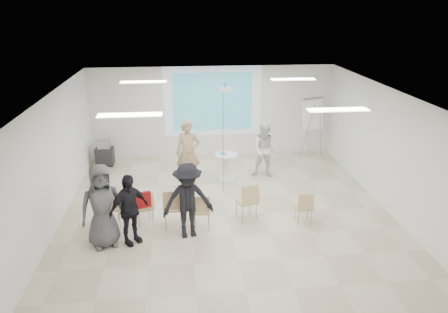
{
  "coord_description": "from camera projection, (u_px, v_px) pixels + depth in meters",
  "views": [
    {
      "loc": [
        -1.07,
        -9.55,
        4.99
      ],
      "look_at": [
        0.0,
        0.8,
        1.25
      ],
      "focal_mm": 35.0,
      "sensor_mm": 36.0,
      "label": 1
    }
  ],
  "objects": [
    {
      "name": "player_right",
      "position": [
        266.0,
        147.0,
        12.8
      ],
      "size": [
        1.03,
        0.91,
        1.83
      ],
      "primitive_type": "imported",
      "rotation": [
        0.0,
        0.0,
        -0.26
      ],
      "color": "white",
      "rests_on": "floor"
    },
    {
      "name": "fluor_panel_nw",
      "position": [
        143.0,
        82.0,
        11.4
      ],
      "size": [
        1.2,
        0.3,
        0.02
      ],
      "primitive_type": "cube",
      "color": "white",
      "rests_on": "ceiling"
    },
    {
      "name": "chair_far_left",
      "position": [
        111.0,
        206.0,
        10.03
      ],
      "size": [
        0.5,
        0.53,
        0.88
      ],
      "rotation": [
        0.0,
        0.0,
        0.24
      ],
      "color": "tan",
      "rests_on": "floor"
    },
    {
      "name": "chair_right_far",
      "position": [
        304.0,
        206.0,
        10.16
      ],
      "size": [
        0.38,
        0.41,
        0.8
      ],
      "rotation": [
        0.0,
        0.0,
        -0.03
      ],
      "color": "tan",
      "rests_on": "floor"
    },
    {
      "name": "projection_image",
      "position": [
        213.0,
        102.0,
        14.28
      ],
      "size": [
        2.6,
        0.01,
        1.9
      ],
      "primitive_type": "cube",
      "color": "teal",
      "rests_on": "wall_back"
    },
    {
      "name": "audience_mid",
      "position": [
        188.0,
        196.0,
        9.47
      ],
      "size": [
        1.36,
        0.89,
        1.96
      ],
      "primitive_type": "imported",
      "rotation": [
        0.0,
        0.0,
        0.17
      ],
      "color": "black",
      "rests_on": "floor"
    },
    {
      "name": "player_left",
      "position": [
        188.0,
        149.0,
        12.2
      ],
      "size": [
        0.78,
        0.53,
        2.13
      ],
      "primitive_type": "imported",
      "rotation": [
        0.0,
        0.0,
        -0.0
      ],
      "color": "tan",
      "rests_on": "floor"
    },
    {
      "name": "chair_left_mid",
      "position": [
        144.0,
        206.0,
        10.09
      ],
      "size": [
        0.51,
        0.53,
        0.85
      ],
      "rotation": [
        0.0,
        0.0,
        0.33
      ],
      "color": "tan",
      "rests_on": "floor"
    },
    {
      "name": "audience_left",
      "position": [
        129.0,
        205.0,
        9.22
      ],
      "size": [
        1.22,
        1.16,
        1.82
      ],
      "primitive_type": "imported",
      "rotation": [
        0.0,
        0.0,
        0.67
      ],
      "color": "black",
      "rests_on": "floor"
    },
    {
      "name": "wall_right",
      "position": [
        393.0,
        152.0,
        10.61
      ],
      "size": [
        0.1,
        9.0,
        3.0
      ],
      "primitive_type": "cube",
      "color": "silver",
      "rests_on": "floor"
    },
    {
      "name": "controller_left",
      "position": [
        194.0,
        134.0,
        12.33
      ],
      "size": [
        0.04,
        0.12,
        0.04
      ],
      "primitive_type": "cube",
      "rotation": [
        0.0,
        0.0,
        -0.0
      ],
      "color": "white",
      "rests_on": "player_left"
    },
    {
      "name": "wall_left",
      "position": [
        49.0,
        164.0,
        9.83
      ],
      "size": [
        0.1,
        9.0,
        3.0
      ],
      "primitive_type": "cube",
      "color": "silver",
      "rests_on": "floor"
    },
    {
      "name": "audience_outer",
      "position": [
        101.0,
        201.0,
        9.09
      ],
      "size": [
        1.17,
        0.96,
        2.07
      ],
      "primitive_type": "imported",
      "rotation": [
        0.0,
        0.0,
        0.33
      ],
      "color": "#515055",
      "rests_on": "floor"
    },
    {
      "name": "projection_halo",
      "position": [
        213.0,
        102.0,
        14.3
      ],
      "size": [
        3.2,
        0.01,
        2.3
      ],
      "primitive_type": "cube",
      "color": "silver",
      "rests_on": "wall_back"
    },
    {
      "name": "chair_right_inner",
      "position": [
        248.0,
        199.0,
        10.28
      ],
      "size": [
        0.56,
        0.58,
        0.95
      ],
      "rotation": [
        0.0,
        0.0,
        0.29
      ],
      "color": "tan",
      "rests_on": "floor"
    },
    {
      "name": "fluor_panel_se",
      "position": [
        338.0,
        110.0,
        8.51
      ],
      "size": [
        1.2,
        0.3,
        0.02
      ],
      "primitive_type": "cube",
      "color": "white",
      "rests_on": "ceiling"
    },
    {
      "name": "fluor_panel_sw",
      "position": [
        130.0,
        115.0,
        8.12
      ],
      "size": [
        1.2,
        0.3,
        0.02
      ],
      "primitive_type": "cube",
      "color": "white",
      "rests_on": "ceiling"
    },
    {
      "name": "flipchart_easel",
      "position": [
        313.0,
        114.0,
        14.12
      ],
      "size": [
        0.85,
        0.67,
        2.05
      ],
      "rotation": [
        0.0,
        0.0,
        0.3
      ],
      "color": "gray",
      "rests_on": "floor"
    },
    {
      "name": "ceiling",
      "position": [
        228.0,
        92.0,
        9.69
      ],
      "size": [
        8.0,
        9.0,
        0.1
      ],
      "primitive_type": "cube",
      "color": "white",
      "rests_on": "wall_back"
    },
    {
      "name": "wall_back",
      "position": [
        212.0,
        111.0,
        14.48
      ],
      "size": [
        8.0,
        0.1,
        3.0
      ],
      "primitive_type": "cube",
      "color": "silver",
      "rests_on": "floor"
    },
    {
      "name": "fluor_panel_ne",
      "position": [
        293.0,
        79.0,
        11.79
      ],
      "size": [
        1.2,
        0.3,
        0.02
      ],
      "primitive_type": "cube",
      "color": "white",
      "rests_on": "ceiling"
    },
    {
      "name": "floor",
      "position": [
        227.0,
        217.0,
        10.74
      ],
      "size": [
        8.0,
        9.0,
        0.1
      ],
      "primitive_type": "cube",
      "color": "beige",
      "rests_on": "ground"
    },
    {
      "name": "laptop",
      "position": [
        173.0,
        206.0,
        10.05
      ],
      "size": [
        0.37,
        0.28,
        0.03
      ],
      "primitive_type": "imported",
      "rotation": [
        0.0,
        0.0,
        3.19
      ],
      "color": "black",
      "rests_on": "chair_left_inner"
    },
    {
      "name": "red_jacket",
      "position": [
        142.0,
        200.0,
        9.87
      ],
      "size": [
        0.4,
        0.21,
        0.37
      ],
      "primitive_type": "cube",
      "rotation": [
        0.0,
        0.0,
        0.33
      ],
      "color": "maroon",
      "rests_on": "chair_left_mid"
    },
    {
      "name": "pedestal_table",
      "position": [
        226.0,
        165.0,
        12.7
      ],
      "size": [
        0.8,
        0.8,
        0.82
      ],
      "rotation": [
        0.0,
        0.0,
        0.24
      ],
      "color": "white",
      "rests_on": "floor"
    },
    {
      "name": "chair_center",
      "position": [
        201.0,
        209.0,
        9.92
      ],
      "size": [
        0.44,
        0.46,
        0.85
      ],
      "rotation": [
        0.0,
        0.0,
        -0.09
      ],
      "color": "tan",
      "rests_on": "floor"
    },
    {
      "name": "ceiling_projector",
      "position": [
        225.0,
        95.0,
        11.22
      ],
      "size": [
        0.3,
        0.25,
        3.0
      ],
      "color": "white",
      "rests_on": "ceiling"
    },
    {
      "name": "chair_left_inner",
      "position": [
        173.0,
        206.0,
        9.94
      ],
      "size": [
        0.48,
        0.51,
        0.97
      ],
      "rotation": [
        0.0,
        0.0,
        0.05
      ],
      "color": "tan",
      "rests_on": "floor"
    },
    {
      "name": "av_cart",
      "position": [
        105.0,
        154.0,
        13.86
      ],
      "size": [
        0.56,
        0.45,
        0.82
      ],
      "rotation": [
        0.0,
        0.0,
        -0.03
      ],
      "color": "black",
      "rests_on": "floor"
    },
    {
      "name": "controller_right",
      "position": [
        258.0,
        135.0,
        12.91
      ],
      "size": [
        0.07,
        0.12,
        0.04
      ],
      "primitive_type": "cube",
      "rotation": [
        0.0,
        0.0,
        -0.26
      ],
      "color": "white",
      "rests_on": "player_right"
    }
  ]
}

